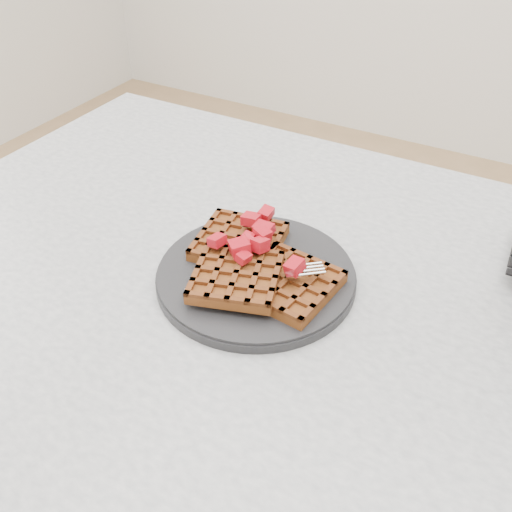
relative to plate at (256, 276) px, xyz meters
The scene contains 5 objects.
table 0.13m from the plate, 14.30° to the left, with size 1.20×0.80×0.75m.
plate is the anchor object (origin of this frame).
waffles 0.02m from the plate, 87.49° to the right, with size 0.22×0.20×0.03m.
strawberry_pile 0.05m from the plate, ahead, with size 0.15×0.15×0.02m, color #96000E, non-canonical shape.
fork 0.05m from the plate, 45.71° to the right, with size 0.02×0.18×0.02m, color silver, non-canonical shape.
Camera 1 is at (0.22, -0.50, 1.23)m, focal length 40.00 mm.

